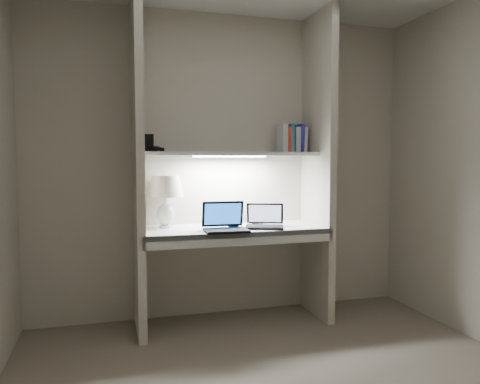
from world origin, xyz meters
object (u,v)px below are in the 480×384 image
object	(u,v)px
book_row	(292,139)
laptop_main	(225,224)
table_lamp	(165,192)
speaker	(237,215)
laptop_netbook	(265,222)

from	to	relation	value
book_row	laptop_main	bearing A→B (deg)	-156.79
table_lamp	speaker	bearing A→B (deg)	9.17
laptop_main	speaker	size ratio (longest dim) A/B	2.35
laptop_main	book_row	world-z (taller)	book_row
laptop_netbook	speaker	bearing A→B (deg)	135.84
table_lamp	speaker	size ratio (longest dim) A/B	2.92
table_lamp	speaker	world-z (taller)	table_lamp
laptop_main	book_row	xyz separation A→B (m)	(0.65, 0.28, 0.66)
table_lamp	laptop_netbook	bearing A→B (deg)	-15.66
laptop_netbook	book_row	xyz separation A→B (m)	(0.31, 0.21, 0.66)
book_row	speaker	bearing A→B (deg)	167.56
table_lamp	laptop_main	xyz separation A→B (m)	(0.41, -0.28, -0.23)
laptop_netbook	book_row	distance (m)	0.76
laptop_main	table_lamp	bearing A→B (deg)	148.02
laptop_main	book_row	size ratio (longest dim) A/B	1.41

